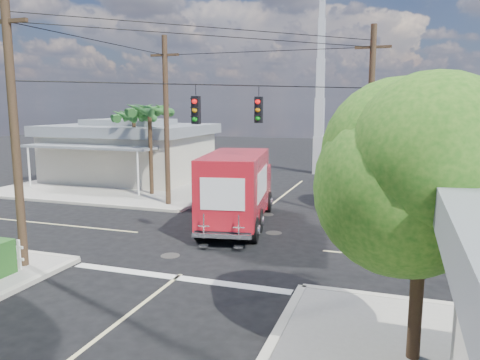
% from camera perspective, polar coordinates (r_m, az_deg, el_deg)
% --- Properties ---
extents(ground, '(120.00, 120.00, 0.00)m').
position_cam_1_polar(ground, '(19.09, -1.94, -7.44)').
color(ground, black).
rests_on(ground, ground).
extents(sidewalk_ne, '(14.12, 14.12, 0.14)m').
position_cam_1_polar(sidewalk_ne, '(28.84, 27.17, -2.63)').
color(sidewalk_ne, gray).
rests_on(sidewalk_ne, ground).
extents(sidewalk_nw, '(14.12, 14.12, 0.14)m').
position_cam_1_polar(sidewalk_nw, '(33.37, -12.90, -0.38)').
color(sidewalk_nw, gray).
rests_on(sidewalk_nw, ground).
extents(road_markings, '(32.00, 32.00, 0.01)m').
position_cam_1_polar(road_markings, '(17.78, -3.64, -8.70)').
color(road_markings, beige).
rests_on(road_markings, ground).
extents(building_nw, '(10.80, 10.20, 4.30)m').
position_cam_1_polar(building_nw, '(35.02, -13.24, 3.60)').
color(building_nw, beige).
rests_on(building_nw, sidewalk_nw).
extents(radio_tower, '(0.80, 0.80, 17.00)m').
position_cam_1_polar(radio_tower, '(37.59, 9.71, 9.29)').
color(radio_tower, silver).
rests_on(radio_tower, ground).
extents(tree_ne_front, '(4.21, 4.14, 6.66)m').
position_cam_1_polar(tree_ne_front, '(23.89, 20.63, 6.92)').
color(tree_ne_front, '#422D1C').
rests_on(tree_ne_front, sidewalk_ne).
extents(tree_ne_back, '(3.77, 3.66, 5.82)m').
position_cam_1_polar(tree_ne_back, '(26.31, 26.10, 5.46)').
color(tree_ne_back, '#422D1C').
rests_on(tree_ne_back, sidewalk_ne).
extents(tree_se, '(3.67, 3.54, 5.62)m').
position_cam_1_polar(tree_se, '(9.98, 21.57, 0.44)').
color(tree_se, '#422D1C').
rests_on(tree_se, sidewalk_se).
extents(palm_nw_front, '(3.01, 3.08, 5.59)m').
position_cam_1_polar(palm_nw_front, '(28.31, -10.98, 8.15)').
color(palm_nw_front, '#422D1C').
rests_on(palm_nw_front, sidewalk_nw).
extents(palm_nw_back, '(3.01, 3.08, 5.19)m').
position_cam_1_polar(palm_nw_back, '(30.62, -12.84, 7.45)').
color(palm_nw_back, '#422D1C').
rests_on(palm_nw_back, sidewalk_nw).
extents(utility_poles, '(12.00, 10.68, 9.00)m').
position_cam_1_polar(utility_poles, '(20.39, -4.61, 6.94)').
color(utility_poles, '#473321').
rests_on(utility_poles, ground).
extents(vending_boxes, '(1.90, 0.50, 1.10)m').
position_cam_1_polar(vending_boxes, '(23.79, 18.41, -2.87)').
color(vending_boxes, '#A01217').
rests_on(vending_boxes, sidewalk_ne).
extents(delivery_truck, '(3.59, 8.02, 3.35)m').
position_cam_1_polar(delivery_truck, '(21.14, -0.32, -1.06)').
color(delivery_truck, black).
rests_on(delivery_truck, ground).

